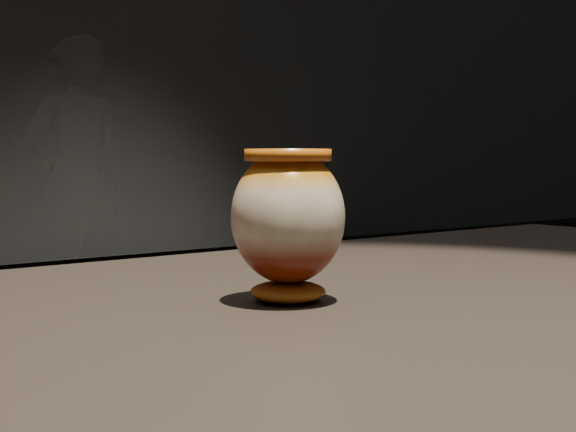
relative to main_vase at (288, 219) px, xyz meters
name	(u,v)px	position (x,y,z in m)	size (l,w,h in m)	color
main_vase	(288,219)	(0.00, 0.00, 0.00)	(0.14, 0.14, 0.15)	#671A09
visitor	(76,186)	(1.46, 3.85, -0.11)	(0.64, 0.42, 1.75)	black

